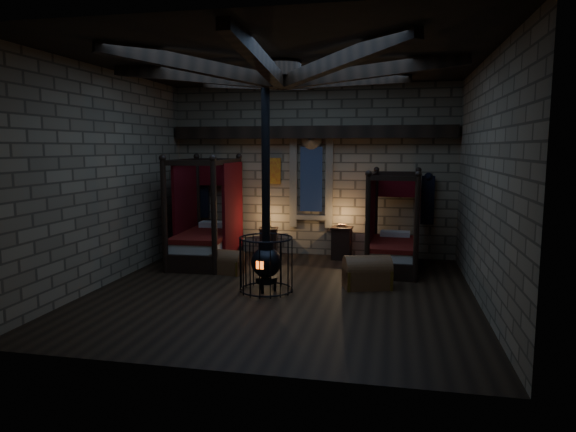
% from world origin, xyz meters
% --- Properties ---
extents(room, '(7.02, 7.02, 4.29)m').
position_xyz_m(room, '(-0.00, 0.09, 3.74)').
color(room, black).
rests_on(room, ground).
extents(bed_left, '(1.34, 2.37, 2.42)m').
position_xyz_m(bed_left, '(-2.29, 2.19, 0.60)').
color(bed_left, black).
rests_on(bed_left, ground).
extents(bed_right, '(1.17, 2.09, 2.13)m').
position_xyz_m(bed_right, '(2.04, 2.31, 0.53)').
color(bed_right, black).
rests_on(bed_right, ground).
extents(trunk_left, '(0.77, 0.56, 0.52)m').
position_xyz_m(trunk_left, '(-1.46, 1.19, 0.23)').
color(trunk_left, brown).
rests_on(trunk_left, ground).
extents(trunk_right, '(1.00, 0.79, 0.65)m').
position_xyz_m(trunk_right, '(1.55, 0.61, 0.29)').
color(trunk_right, brown).
rests_on(trunk_right, ground).
extents(nightstand_left, '(0.50, 0.48, 0.87)m').
position_xyz_m(nightstand_left, '(-0.99, 3.03, 0.37)').
color(nightstand_left, black).
rests_on(nightstand_left, ground).
extents(nightstand_right, '(0.52, 0.50, 0.86)m').
position_xyz_m(nightstand_right, '(0.81, 3.08, 0.40)').
color(nightstand_right, black).
rests_on(nightstand_right, ground).
extents(stove, '(1.01, 1.01, 4.05)m').
position_xyz_m(stove, '(-0.29, -0.01, 0.62)').
color(stove, black).
rests_on(stove, ground).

